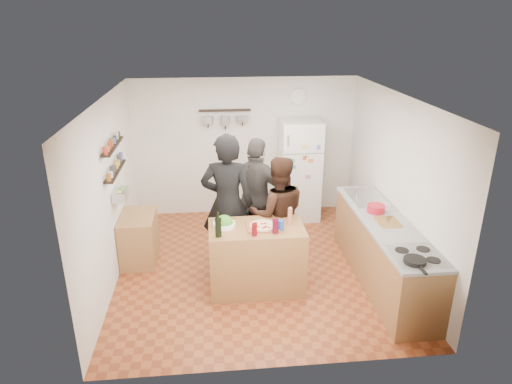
{
  "coord_description": "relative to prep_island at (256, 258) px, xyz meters",
  "views": [
    {
      "loc": [
        -0.61,
        -5.9,
        3.5
      ],
      "look_at": [
        0.0,
        0.1,
        1.15
      ],
      "focal_mm": 32.0,
      "sensor_mm": 36.0,
      "label": 1
    }
  ],
  "objects": [
    {
      "name": "skillet",
      "position": [
        1.66,
        -1.11,
        0.49
      ],
      "size": [
        0.25,
        0.25,
        0.05
      ],
      "primitive_type": "cylinder",
      "color": "black",
      "rests_on": "stove_top"
    },
    {
      "name": "salad_bowl",
      "position": [
        -0.42,
        0.05,
        0.48
      ],
      "size": [
        0.29,
        0.29,
        0.06
      ],
      "primitive_type": "cylinder",
      "color": "white",
      "rests_on": "prep_island"
    },
    {
      "name": "wine_glass_near",
      "position": [
        -0.05,
        -0.24,
        0.54
      ],
      "size": [
        0.07,
        0.07,
        0.16
      ],
      "primitive_type": "cylinder",
      "color": "#5A070F",
      "rests_on": "prep_island"
    },
    {
      "name": "person_left",
      "position": [
        -0.35,
        0.55,
        0.56
      ],
      "size": [
        0.81,
        0.6,
        2.04
      ],
      "primitive_type": "imported",
      "rotation": [
        0.0,
        0.0,
        2.98
      ],
      "color": "black",
      "rests_on": "floor"
    },
    {
      "name": "fridge",
      "position": [
        1.01,
        2.29,
        0.45
      ],
      "size": [
        0.7,
        0.68,
        1.8
      ],
      "primitive_type": "cube",
      "color": "white",
      "rests_on": "floor"
    },
    {
      "name": "person_back",
      "position": [
        0.11,
        0.99,
        0.47
      ],
      "size": [
        1.16,
        0.91,
        1.84
      ],
      "primitive_type": "imported",
      "rotation": [
        0.0,
        0.0,
        2.64
      ],
      "color": "#332F2D",
      "rests_on": "floor"
    },
    {
      "name": "counter_run",
      "position": [
        1.76,
        -0.01,
        -0.01
      ],
      "size": [
        0.63,
        2.63,
        0.9
      ],
      "primitive_type": "cube",
      "color": "#9E7042",
      "rests_on": "floor"
    },
    {
      "name": "salt_canister",
      "position": [
        0.3,
        -0.12,
        0.52
      ],
      "size": [
        0.08,
        0.08,
        0.14
      ],
      "primitive_type": "cylinder",
      "color": "#1C3D9A",
      "rests_on": "prep_island"
    },
    {
      "name": "pizza_board",
      "position": [
        0.08,
        -0.02,
        0.47
      ],
      "size": [
        0.42,
        0.34,
        0.02
      ],
      "primitive_type": "cube",
      "color": "brown",
      "rests_on": "prep_island"
    },
    {
      "name": "pot_rack",
      "position": [
        -0.29,
        2.54,
        1.49
      ],
      "size": [
        0.9,
        0.04,
        0.04
      ],
      "primitive_type": "cube",
      "color": "black",
      "rests_on": "back_wall"
    },
    {
      "name": "prep_island",
      "position": [
        0.0,
        0.0,
        0.0
      ],
      "size": [
        1.25,
        0.72,
        0.91
      ],
      "primitive_type": "cube",
      "color": "olive",
      "rests_on": "floor"
    },
    {
      "name": "wine_glass_far",
      "position": [
        0.22,
        -0.2,
        0.55
      ],
      "size": [
        0.08,
        0.08,
        0.19
      ],
      "primitive_type": "cylinder",
      "color": "#510618",
      "rests_on": "prep_island"
    },
    {
      "name": "pepper_mill",
      "position": [
        0.45,
        0.05,
        0.55
      ],
      "size": [
        0.06,
        0.06,
        0.19
      ],
      "primitive_type": "cylinder",
      "color": "#B06B4A",
      "rests_on": "prep_island"
    },
    {
      "name": "stove_top",
      "position": [
        1.76,
        -0.96,
        0.46
      ],
      "size": [
        0.6,
        0.62,
        0.02
      ],
      "primitive_type": "cube",
      "color": "white",
      "rests_on": "counter_run"
    },
    {
      "name": "person_center",
      "position": [
        0.35,
        0.5,
        0.4
      ],
      "size": [
        0.83,
        0.65,
        1.71
      ],
      "primitive_type": "imported",
      "rotation": [
        0.0,
        0.0,
        3.15
      ],
      "color": "black",
      "rests_on": "floor"
    },
    {
      "name": "wall_clock",
      "position": [
        1.01,
        2.62,
        1.69
      ],
      "size": [
        0.3,
        0.03,
        0.3
      ],
      "primitive_type": "cylinder",
      "rotation": [
        1.57,
        0.0,
        0.0
      ],
      "color": "silver",
      "rests_on": "back_wall"
    },
    {
      "name": "cutting_board",
      "position": [
        1.76,
        -0.05,
        0.46
      ],
      "size": [
        0.3,
        0.4,
        0.02
      ],
      "primitive_type": "cube",
      "color": "olive",
      "rests_on": "counter_run"
    },
    {
      "name": "room_shell",
      "position": [
        0.06,
        0.93,
        0.79
      ],
      "size": [
        4.2,
        4.2,
        4.2
      ],
      "color": "brown",
      "rests_on": "ground"
    },
    {
      "name": "produce_basket",
      "position": [
        -1.84,
        0.74,
        0.69
      ],
      "size": [
        0.18,
        0.35,
        0.14
      ],
      "primitive_type": "cube",
      "color": "silver",
      "rests_on": "left_wall"
    },
    {
      "name": "pizza",
      "position": [
        0.08,
        -0.02,
        0.48
      ],
      "size": [
        0.34,
        0.34,
        0.02
      ],
      "primitive_type": "cylinder",
      "color": "beige",
      "rests_on": "pizza_board"
    },
    {
      "name": "red_bowl",
      "position": [
        1.71,
        0.29,
        0.52
      ],
      "size": [
        0.25,
        0.25,
        0.1
      ],
      "primitive_type": "cylinder",
      "color": "red",
      "rests_on": "counter_run"
    },
    {
      "name": "sink",
      "position": [
        1.76,
        0.84,
        0.46
      ],
      "size": [
        0.5,
        0.8,
        0.03
      ],
      "primitive_type": "cube",
      "color": "silver",
      "rests_on": "counter_run"
    },
    {
      "name": "wine_bottle",
      "position": [
        -0.5,
        -0.22,
        0.58
      ],
      "size": [
        0.08,
        0.08,
        0.25
      ],
      "primitive_type": "cylinder",
      "color": "black",
      "rests_on": "prep_island"
    },
    {
      "name": "side_table",
      "position": [
        -1.68,
        0.93,
        -0.09
      ],
      "size": [
        0.5,
        0.8,
        0.73
      ],
      "primitive_type": "cube",
      "color": "#A77346",
      "rests_on": "floor"
    },
    {
      "name": "spice_shelf_lower",
      "position": [
        -1.87,
        0.74,
        1.04
      ],
      "size": [
        0.12,
        1.0,
        0.02
      ],
      "primitive_type": "cube",
      "color": "black",
      "rests_on": "left_wall"
    },
    {
      "name": "spice_shelf_upper",
      "position": [
        -1.87,
        0.74,
        1.4
      ],
      "size": [
        0.12,
        1.0,
        0.02
      ],
      "primitive_type": "cube",
      "color": "black",
      "rests_on": "left_wall"
    }
  ]
}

